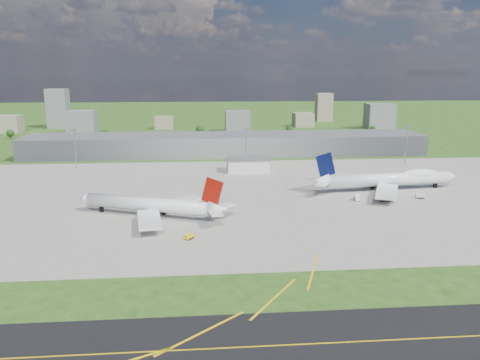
{
  "coord_description": "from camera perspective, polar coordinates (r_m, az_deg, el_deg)",
  "views": [
    {
      "loc": [
        -19.5,
        -189.53,
        60.7
      ],
      "look_at": [
        -0.43,
        36.06,
        9.0
      ],
      "focal_mm": 35.0,
      "sensor_mm": 36.0,
      "label": 1
    }
  ],
  "objects": [
    {
      "name": "tree_w",
      "position": [
        466.8,
        -16.05,
        5.49
      ],
      "size": [
        6.75,
        6.75,
        8.25
      ],
      "color": "#382314",
      "rests_on": "ground"
    },
    {
      "name": "bldg_e",
      "position": [
        549.18,
        16.63,
        7.45
      ],
      "size": [
        30.0,
        22.0,
        28.0
      ],
      "primitive_type": "cube",
      "color": "slate",
      "rests_on": "ground"
    },
    {
      "name": "bldg_tall_w",
      "position": [
        573.79,
        -21.29,
        8.13
      ],
      "size": [
        22.0,
        20.0,
        44.0
      ],
      "primitive_type": "cube",
      "color": "slate",
      "rests_on": "ground"
    },
    {
      "name": "terminal",
      "position": [
        359.03,
        -1.67,
        4.34
      ],
      "size": [
        300.0,
        42.0,
        15.0
      ],
      "primitive_type": "cube",
      "color": "slate",
      "rests_on": "ground"
    },
    {
      "name": "mast_west",
      "position": [
        317.91,
        -19.51,
        4.35
      ],
      "size": [
        3.5,
        2.0,
        25.9
      ],
      "color": "gray",
      "rests_on": "ground"
    },
    {
      "name": "tree_far_e",
      "position": [
        510.44,
        15.88,
        6.06
      ],
      "size": [
        6.3,
        6.3,
        7.7
      ],
      "color": "#382314",
      "rests_on": "ground"
    },
    {
      "name": "tug_yellow",
      "position": [
        177.42,
        -6.23,
        -6.9
      ],
      "size": [
        3.95,
        4.2,
        1.83
      ],
      "rotation": [
        0.0,
        0.0,
        0.9
      ],
      "color": "yellow",
      "rests_on": "ground"
    },
    {
      "name": "van_white_near",
      "position": [
        235.81,
        14.11,
        -2.11
      ],
      "size": [
        3.58,
        5.73,
        2.69
      ],
      "rotation": [
        0.0,
        0.0,
        1.32
      ],
      "color": "white",
      "rests_on": "ground"
    },
    {
      "name": "mast_center",
      "position": [
        308.96,
        0.7,
        4.86
      ],
      "size": [
        3.5,
        2.0,
        25.9
      ],
      "color": "gray",
      "rests_on": "ground"
    },
    {
      "name": "mast_east",
      "position": [
        337.71,
        19.68,
        4.8
      ],
      "size": [
        3.5,
        2.0,
        25.9
      ],
      "color": "gray",
      "rests_on": "ground"
    },
    {
      "name": "airliner_red_twin",
      "position": [
        205.3,
        -10.61,
        -3.06
      ],
      "size": [
        67.57,
        51.14,
        19.35
      ],
      "rotation": [
        0.0,
        0.0,
        2.76
      ],
      "color": "white",
      "rests_on": "ground"
    },
    {
      "name": "bldg_cw",
      "position": [
        533.78,
        -9.23,
        6.93
      ],
      "size": [
        20.0,
        18.0,
        14.0
      ],
      "primitive_type": "cube",
      "color": "gray",
      "rests_on": "ground"
    },
    {
      "name": "van_white_far",
      "position": [
        249.0,
        21.11,
        -1.84
      ],
      "size": [
        4.86,
        2.85,
        2.38
      ],
      "rotation": [
        0.0,
        0.0,
        -0.16
      ],
      "color": "silver",
      "rests_on": "ground"
    },
    {
      "name": "bldg_c",
      "position": [
        503.55,
        -0.31,
        7.2
      ],
      "size": [
        26.0,
        20.0,
        22.0
      ],
      "primitive_type": "cube",
      "color": "slate",
      "rests_on": "ground"
    },
    {
      "name": "ops_building",
      "position": [
        296.5,
        0.97,
        1.84
      ],
      "size": [
        26.0,
        16.0,
        8.0
      ],
      "primitive_type": "cube",
      "color": "silver",
      "rests_on": "ground"
    },
    {
      "name": "bldg_tall_e",
      "position": [
        621.85,
        10.16,
        8.73
      ],
      "size": [
        20.0,
        18.0,
        36.0
      ],
      "primitive_type": "cube",
      "color": "gray",
      "rests_on": "ground"
    },
    {
      "name": "bldg_ce",
      "position": [
        555.11,
        7.68,
        7.3
      ],
      "size": [
        22.0,
        24.0,
        16.0
      ],
      "primitive_type": "cube",
      "color": "gray",
      "rests_on": "ground"
    },
    {
      "name": "apron",
      "position": [
        239.23,
        2.41,
        -1.84
      ],
      "size": [
        360.0,
        190.0,
        0.08
      ],
      "primitive_type": "cube",
      "color": "gray",
      "rests_on": "ground"
    },
    {
      "name": "tree_e",
      "position": [
        476.28,
        6.07,
        6.14
      ],
      "size": [
        7.65,
        7.65,
        9.35
      ],
      "color": "#382314",
      "rests_on": "ground"
    },
    {
      "name": "tree_far_w",
      "position": [
        496.82,
        -26.21,
        5.13
      ],
      "size": [
        7.2,
        7.2,
        8.8
      ],
      "color": "#382314",
      "rests_on": "ground"
    },
    {
      "name": "airliner_blue_quad",
      "position": [
        259.47,
        17.7,
        0.08
      ],
      "size": [
        82.76,
        64.57,
        21.61
      ],
      "rotation": [
        0.0,
        0.0,
        0.11
      ],
      "color": "white",
      "rests_on": "ground"
    },
    {
      "name": "bldg_w",
      "position": [
        506.49,
        -18.7,
        6.67
      ],
      "size": [
        28.0,
        22.0,
        24.0
      ],
      "primitive_type": "cube",
      "color": "slate",
      "rests_on": "ground"
    },
    {
      "name": "tree_c",
      "position": [
        472.72,
        -4.89,
        6.15
      ],
      "size": [
        8.1,
        8.1,
        9.9
      ],
      "color": "#382314",
      "rests_on": "ground"
    },
    {
      "name": "bldg_far_w",
      "position": [
        549.99,
        -26.35,
        6.14
      ],
      "size": [
        24.0,
        20.0,
        18.0
      ],
      "primitive_type": "cube",
      "color": "gray",
      "rests_on": "ground"
    },
    {
      "name": "ground",
      "position": [
        345.46,
        -1.52,
        2.74
      ],
      "size": [
        1400.0,
        1400.0,
        0.0
      ],
      "primitive_type": "plane",
      "color": "#244916",
      "rests_on": "ground"
    }
  ]
}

